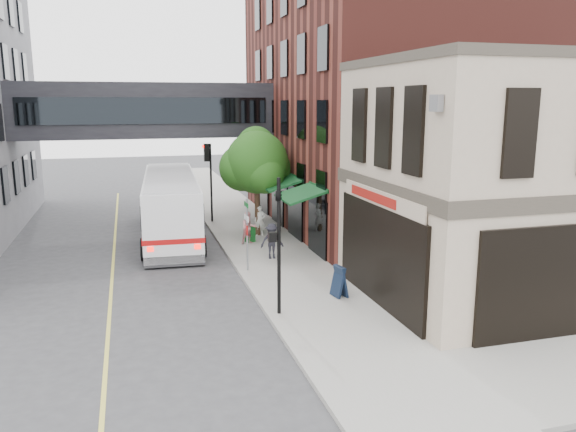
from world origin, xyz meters
TOP-DOWN VIEW (x-y plane):
  - ground at (0.00, 0.00)m, footprint 120.00×120.00m
  - sidewalk_main at (2.00, 14.00)m, footprint 4.00×60.00m
  - corner_building at (8.97, 2.00)m, footprint 10.19×8.12m
  - brick_building at (9.98, 15.00)m, footprint 13.76×18.00m
  - skyway_bridge at (-3.00, 18.00)m, footprint 14.00×3.18m
  - traffic_signal_near at (0.37, 2.00)m, footprint 0.44×0.22m
  - traffic_signal_far at (0.26, 17.00)m, footprint 0.53×0.28m
  - street_sign_pole at (0.39, 7.00)m, footprint 0.08×0.75m
  - street_tree at (2.19, 13.22)m, footprint 3.80×3.20m
  - lane_marking at (-5.00, 10.00)m, footprint 0.12×40.00m
  - bus at (-2.10, 14.40)m, footprint 3.43×12.00m
  - pedestrian_a at (2.29, 12.88)m, footprint 0.65×0.52m
  - pedestrian_b at (1.37, 11.31)m, footprint 0.85×0.70m
  - pedestrian_c at (1.81, 8.46)m, footprint 1.05×0.64m
  - newspaper_box at (1.50, 11.66)m, footprint 0.52×0.49m
  - sandwich_board at (2.89, 2.99)m, footprint 0.51×0.69m

SIDE VIEW (x-z plane):
  - ground at x=0.00m, z-range 0.00..0.00m
  - lane_marking at x=-5.00m, z-range 0.00..0.01m
  - sidewalk_main at x=2.00m, z-range 0.00..0.15m
  - newspaper_box at x=1.50m, z-range 0.15..0.98m
  - sandwich_board at x=2.89m, z-range 0.15..1.27m
  - pedestrian_a at x=2.29m, z-range 0.15..1.70m
  - pedestrian_c at x=1.81m, z-range 0.15..1.73m
  - pedestrian_b at x=1.37m, z-range 0.15..1.74m
  - bus at x=-2.10m, z-range 0.19..3.39m
  - street_sign_pole at x=0.39m, z-range 0.43..3.43m
  - traffic_signal_near at x=0.37m, z-range 0.68..5.28m
  - traffic_signal_far at x=0.26m, z-range 1.09..5.59m
  - street_tree at x=2.19m, z-range 1.11..6.71m
  - corner_building at x=8.97m, z-range -0.01..8.44m
  - skyway_bridge at x=-3.00m, z-range 5.00..8.00m
  - brick_building at x=9.98m, z-range -0.01..13.99m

